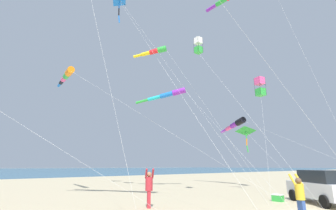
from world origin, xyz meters
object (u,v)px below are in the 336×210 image
Objects in this scene: parked_car at (323,186)px; kite_windsock_black_fish_shape at (235,124)px; cooler_box at (278,198)px; person_adult_flyer at (149,186)px; kite_windsock_white_trailing at (66,76)px; person_child_grey_jacket at (300,194)px; kite_windsock_purple_drifting at (155,51)px; kite_delta_long_streamer_right at (246,132)px; kite_windsock_long_streamer_left at (168,95)px; kite_box_rainbow_low_near at (198,46)px; kite_delta_teal_far_right at (120,1)px; kite_box_green_low_center at (260,87)px.

parked_car is 0.24× the size of kite_windsock_black_fish_shape.
person_adult_flyer is (3.27, 7.35, 0.86)m from cooler_box.
cooler_box is at bearing -147.12° from kite_windsock_white_trailing.
person_child_grey_jacket is 17.25m from kite_windsock_purple_drifting.
kite_windsock_black_fish_shape is 5.29m from kite_delta_long_streamer_right.
kite_windsock_long_streamer_left is (14.03, -5.21, 8.38)m from person_child_grey_jacket.
parked_car is 7.24× the size of cooler_box.
person_child_grey_jacket is 0.15× the size of kite_box_rainbow_low_near.
cooler_box is 0.03× the size of kite_windsock_black_fish_shape.
kite_delta_teal_far_right is at bearing -129.60° from kite_windsock_white_trailing.
kite_box_green_low_center is (0.15, -13.26, 8.41)m from person_adult_flyer.
person_adult_flyer is 13.26m from kite_delta_long_streamer_right.
kite_box_rainbow_low_near is (0.89, -5.32, 10.25)m from person_adult_flyer.
kite_box_green_low_center is at bearing 149.40° from kite_windsock_black_fish_shape.
kite_delta_teal_far_right is (13.94, 1.01, 16.51)m from person_child_grey_jacket.
kite_windsock_long_streamer_left reaches higher than kite_delta_long_streamer_right.
person_child_grey_jacket is 14.92m from kite_box_green_low_center.
kite_delta_teal_far_right reaches higher than kite_delta_long_streamer_right.
person_adult_flyer is at bearing 166.33° from kite_delta_teal_far_right.
person_child_grey_jacket is 0.13× the size of kite_windsock_purple_drifting.
parked_car is 15.69m from kite_windsock_long_streamer_left.
kite_box_rainbow_low_near is 9.75m from kite_delta_teal_far_right.
person_adult_flyer reaches higher than parked_car.
kite_box_green_low_center is at bearing -89.33° from person_adult_flyer.
kite_windsock_long_streamer_left is (7.55, 5.19, -0.13)m from kite_box_green_low_center.
person_adult_flyer is 17.87m from kite_windsock_black_fish_shape.
cooler_box is 8.09m from person_adult_flyer.
kite_delta_teal_far_right is at bearing 56.83° from kite_box_green_low_center.
kite_delta_teal_far_right reaches higher than cooler_box.
kite_windsock_purple_drifting is 1.27× the size of kite_box_green_low_center.
person_child_grey_jacket is at bearing 159.63° from kite_windsock_long_streamer_left.
cooler_box is 0.32× the size of person_adult_flyer.
kite_windsock_purple_drifting is at bearing 14.93° from parked_car.
person_adult_flyer is 13.89m from kite_windsock_long_streamer_left.
kite_delta_long_streamer_right is at bearing -31.24° from parked_car.
kite_box_green_low_center reaches higher than kite_windsock_long_streamer_left.
kite_delta_teal_far_right is (6.72, 3.46, 6.15)m from kite_box_rainbow_low_near.
kite_box_rainbow_low_near is 5.43m from kite_windsock_purple_drifting.
kite_windsock_long_streamer_left is (13.25, 0.09, 8.39)m from parked_car.
person_child_grey_jacket is (-0.78, 5.30, 0.01)m from parked_car.
kite_box_green_low_center is (5.71, -5.10, 8.52)m from parked_car.
cooler_box is at bearing 120.05° from kite_box_green_low_center.
kite_windsock_purple_drifting reaches higher than kite_windsock_long_streamer_left.
person_adult_flyer is at bearing 99.51° from kite_box_rainbow_low_near.
kite_box_green_low_center is (-10.21, -14.73, -0.26)m from kite_windsock_white_trailing.
person_adult_flyer is 14.08m from kite_windsock_purple_drifting.
parked_car is 0.25× the size of kite_delta_teal_far_right.
parked_car is at bearing -165.07° from kite_windsock_purple_drifting.
kite_windsock_long_streamer_left is at bearing -46.36° from person_adult_flyer.
kite_delta_teal_far_right is at bearing 90.79° from kite_windsock_long_streamer_left.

